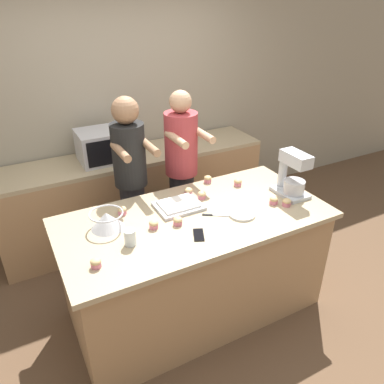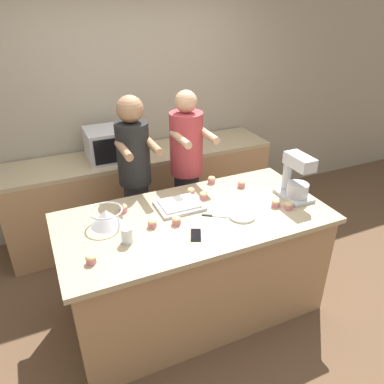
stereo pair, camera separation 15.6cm
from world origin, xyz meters
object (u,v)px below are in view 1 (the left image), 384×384
(drinking_glass, at_px, (130,238))
(cupcake_4, at_px, (274,200))
(baking_tray, at_px, (179,205))
(cupcake_9, at_px, (208,179))
(person_left, at_px, (132,185))
(cupcake_8, at_px, (122,210))
(cupcake_2, at_px, (96,263))
(microwave_oven, at_px, (103,145))
(cupcake_6, at_px, (178,221))
(cupcake_5, at_px, (287,202))
(cupcake_3, at_px, (202,195))
(cupcake_0, at_px, (154,224))
(cell_phone, at_px, (199,235))
(cupcake_1, at_px, (188,191))
(cupcake_7, at_px, (238,182))
(mixing_bowl, at_px, (107,220))
(stand_mixer, at_px, (292,176))
(small_plate, at_px, (242,214))
(knife, at_px, (215,215))
(person_right, at_px, (182,175))

(drinking_glass, height_order, cupcake_4, drinking_glass)
(baking_tray, bearing_deg, cupcake_9, 32.83)
(person_left, xyz_separation_m, cupcake_8, (-0.23, -0.44, 0.04))
(cupcake_2, bearing_deg, microwave_oven, 71.86)
(cupcake_6, relative_size, cupcake_9, 1.00)
(cupcake_5, xyz_separation_m, cupcake_9, (-0.34, 0.64, 0.00))
(cupcake_2, distance_m, cupcake_9, 1.36)
(person_left, height_order, cupcake_6, person_left)
(cupcake_3, bearing_deg, cupcake_0, -156.92)
(microwave_oven, height_order, cupcake_5, microwave_oven)
(cupcake_0, bearing_deg, cell_phone, -43.92)
(microwave_oven, bearing_deg, cupcake_1, -68.27)
(baking_tray, relative_size, cupcake_0, 5.22)
(cupcake_7, xyz_separation_m, cupcake_8, (-1.04, 0.02, 0.00))
(mixing_bowl, xyz_separation_m, cupcake_6, (0.46, -0.20, -0.04))
(cupcake_2, xyz_separation_m, cupcake_3, (0.99, 0.45, 0.00))
(cupcake_1, relative_size, cupcake_7, 1.00)
(cell_phone, distance_m, cupcake_0, 0.33)
(stand_mixer, relative_size, small_plate, 1.86)
(knife, distance_m, cupcake_1, 0.39)
(mixing_bowl, bearing_deg, cupcake_4, -12.67)
(person_right, xyz_separation_m, cupcake_4, (0.39, -0.85, 0.06))
(cupcake_6, distance_m, cupcake_8, 0.45)
(cupcake_0, relative_size, cupcake_9, 1.00)
(person_right, xyz_separation_m, cupcake_7, (0.31, -0.46, 0.06))
(baking_tray, xyz_separation_m, cupcake_5, (0.76, -0.37, 0.01))
(cupcake_7, bearing_deg, baking_tray, -171.25)
(baking_tray, xyz_separation_m, cupcake_1, (0.16, 0.15, 0.01))
(baking_tray, bearing_deg, knife, -51.43)
(mixing_bowl, xyz_separation_m, cupcake_9, (0.99, 0.29, -0.04))
(cupcake_1, xyz_separation_m, cupcake_8, (-0.58, -0.04, 0.00))
(person_right, distance_m, baking_tray, 0.63)
(person_left, relative_size, knife, 8.74)
(cupcake_0, relative_size, cupcake_3, 1.00)
(knife, distance_m, cupcake_0, 0.47)
(microwave_oven, distance_m, cupcake_8, 1.08)
(microwave_oven, height_order, cupcake_1, microwave_oven)
(cupcake_8, height_order, cupcake_9, same)
(stand_mixer, bearing_deg, cupcake_6, 178.62)
(person_left, relative_size, cupcake_3, 25.30)
(drinking_glass, height_order, knife, drinking_glass)
(drinking_glass, distance_m, cupcake_1, 0.79)
(cupcake_5, bearing_deg, cupcake_4, 133.45)
(mixing_bowl, height_order, cupcake_4, mixing_bowl)
(baking_tray, bearing_deg, cupcake_7, 8.75)
(baking_tray, distance_m, microwave_oven, 1.20)
(person_right, xyz_separation_m, stand_mixer, (0.61, -0.79, 0.19))
(baking_tray, xyz_separation_m, knife, (0.19, -0.24, -0.02))
(microwave_oven, xyz_separation_m, cupcake_2, (-0.52, -1.58, -0.13))
(cell_phone, relative_size, cupcake_3, 2.40)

